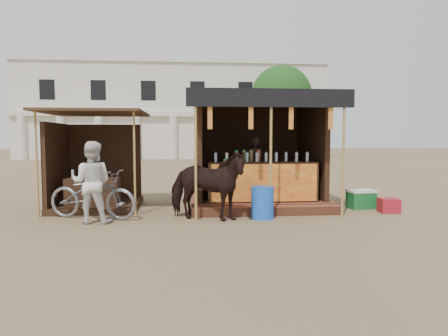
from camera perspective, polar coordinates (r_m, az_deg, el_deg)
ground at (r=7.10m, az=1.16°, el=-9.87°), size 120.00×120.00×0.00m
main_stall at (r=10.37m, az=4.65°, el=0.34°), size 3.60×3.61×2.78m
secondary_stall at (r=10.40m, az=-18.50°, el=-0.81°), size 2.40×2.40×2.38m
cow at (r=8.39m, az=-2.51°, el=-2.53°), size 1.92×1.38×1.48m
motorbike at (r=9.04m, az=-18.27°, el=-3.60°), size 2.13×1.28×1.06m
bystander at (r=8.57m, az=-18.38°, el=-1.95°), size 0.86×0.70×1.67m
blue_barrel at (r=8.68m, az=5.51°, el=-4.94°), size 0.63×0.63×0.69m
red_crate at (r=10.11m, az=22.48°, el=-4.96°), size 0.46×0.42×0.33m
cooler at (r=10.46m, az=19.00°, el=-4.21°), size 0.68×0.50×0.46m
background_building at (r=36.88m, az=-7.06°, el=7.76°), size 26.00×7.45×8.18m
tree at (r=29.86m, az=7.77°, el=9.83°), size 4.50×4.40×7.00m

